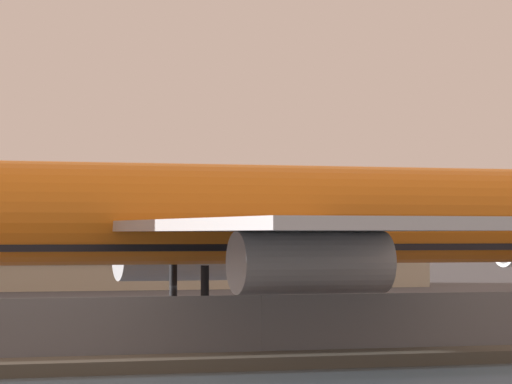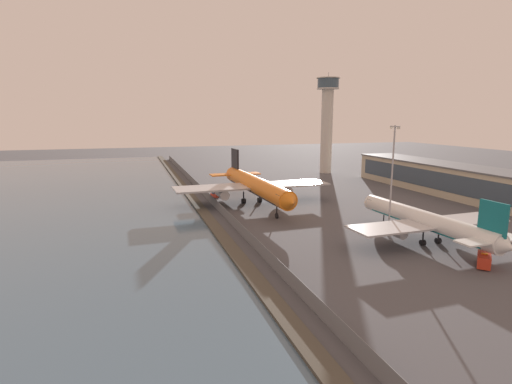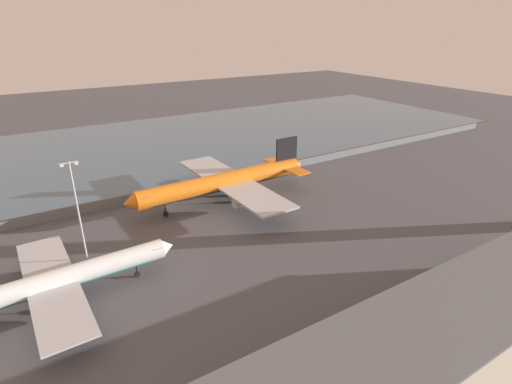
% 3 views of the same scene
% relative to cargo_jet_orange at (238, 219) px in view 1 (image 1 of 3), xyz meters
% --- Properties ---
extents(ground_plane, '(500.00, 500.00, 0.00)m').
position_rel_cargo_jet_orange_xyz_m(ground_plane, '(-2.93, 3.54, -5.95)').
color(ground_plane, '#4C4C51').
extents(shoreline_seawall, '(320.00, 3.00, 0.50)m').
position_rel_cargo_jet_orange_xyz_m(shoreline_seawall, '(-2.93, -16.96, -5.70)').
color(shoreline_seawall, '#474238').
rests_on(shoreline_seawall, ground).
extents(perimeter_fence, '(280.00, 0.10, 2.61)m').
position_rel_cargo_jet_orange_xyz_m(perimeter_fence, '(-2.93, -12.46, -4.64)').
color(perimeter_fence, slate).
rests_on(perimeter_fence, ground).
extents(cargo_jet_orange, '(56.27, 48.40, 15.59)m').
position_rel_cargo_jet_orange_xyz_m(cargo_jet_orange, '(0.00, 0.00, 0.00)').
color(cargo_jet_orange, orange).
rests_on(cargo_jet_orange, ground).
extents(terminal_building, '(79.75, 15.72, 10.40)m').
position_rel_cargo_jet_orange_xyz_m(terminal_building, '(-0.14, 69.62, -0.73)').
color(terminal_building, '#BCB299').
rests_on(terminal_building, ground).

